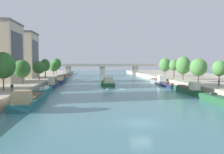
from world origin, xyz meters
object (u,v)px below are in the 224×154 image
at_px(moored_boat_left_downstream, 53,84).
at_px(person_on_quay, 12,87).
at_px(moored_boat_right_gap_after, 168,86).
at_px(tree_left_third, 3,65).
at_px(tree_left_midway, 45,65).
at_px(bridge_far, 102,68).
at_px(tree_right_midway, 174,65).
at_px(moored_boat_left_second, 64,78).
at_px(tree_right_third, 219,68).
at_px(moored_boat_left_end, 61,80).
at_px(tree_left_end_of_row, 54,67).
at_px(tree_right_nearest, 165,65).
at_px(tree_right_second, 183,65).
at_px(moored_boat_right_downstream, 188,89).
at_px(tree_left_distant, 22,69).
at_px(moored_boat_right_second, 220,100).
at_px(barge_midriver, 107,82).
at_px(tree_left_past_mid, 56,64).
at_px(moored_boat_right_end, 158,81).
at_px(moored_boat_left_near, 29,100).
at_px(tree_right_distant, 198,67).
at_px(tree_left_nearest, 39,67).
at_px(moored_boat_left_midway, 45,90).

bearing_deg(moored_boat_left_downstream, person_on_quay, -96.89).
bearing_deg(moored_boat_right_gap_after, tree_left_third, -154.30).
xyz_separation_m(tree_left_midway, bridge_far, (23.43, 44.45, -2.10)).
bearing_deg(tree_left_third, tree_right_midway, 36.55).
distance_m(moored_boat_left_second, tree_right_third, 63.58).
height_order(moored_boat_left_end, tree_left_end_of_row, tree_left_end_of_row).
bearing_deg(bridge_far, moored_boat_left_downstream, -105.86).
bearing_deg(tree_left_midway, tree_right_nearest, 5.30).
bearing_deg(tree_right_second, tree_left_end_of_row, 146.88).
height_order(moored_boat_right_downstream, tree_left_distant, tree_left_distant).
bearing_deg(tree_right_second, moored_boat_right_second, -101.31).
bearing_deg(barge_midriver, tree_right_nearest, 32.89).
bearing_deg(tree_left_past_mid, moored_boat_right_end, -40.89).
xyz_separation_m(tree_left_third, bridge_far, (23.57, 84.93, -2.43)).
bearing_deg(moored_boat_left_second, moored_boat_right_end, -28.74).
bearing_deg(moored_boat_right_downstream, moored_boat_left_end, 138.53).
distance_m(moored_boat_left_near, person_on_quay, 5.37).
xyz_separation_m(moored_boat_left_near, moored_boat_right_downstream, (34.09, 12.82, 0.03)).
relative_size(tree_right_third, tree_right_midway, 0.91).
bearing_deg(moored_boat_left_second, tree_left_midway, -117.31).
relative_size(moored_boat_left_end, moored_boat_right_end, 0.69).
distance_m(tree_left_end_of_row, person_on_quay, 58.11).
xyz_separation_m(tree_right_third, tree_right_second, (-0.03, 21.07, 0.49)).
height_order(tree_left_past_mid, person_on_quay, tree_left_past_mid).
distance_m(barge_midriver, tree_right_distant, 29.05).
bearing_deg(tree_left_nearest, tree_left_midway, 92.79).
relative_size(moored_boat_left_downstream, bridge_far, 0.19).
relative_size(moored_boat_right_end, bridge_far, 0.24).
bearing_deg(tree_left_distant, moored_boat_left_downstream, 61.56).
relative_size(moored_boat_left_midway, moored_boat_right_second, 1.01).
distance_m(tree_left_nearest, tree_right_nearest, 49.97).
bearing_deg(tree_right_midway, moored_boat_left_end, 178.47).
distance_m(moored_boat_left_downstream, bridge_far, 64.55).
relative_size(tree_left_nearest, bridge_far, 0.09).
bearing_deg(tree_left_nearest, tree_left_distant, -92.65).
xyz_separation_m(moored_boat_left_end, moored_boat_right_downstream, (34.48, -30.48, -0.28)).
relative_size(tree_left_past_mid, tree_right_third, 1.29).
distance_m(moored_boat_right_downstream, tree_right_distant, 12.61).
bearing_deg(moored_boat_left_second, tree_right_third, -49.54).
height_order(tree_right_third, person_on_quay, tree_right_third).
bearing_deg(moored_boat_left_second, moored_boat_right_second, -60.03).
height_order(moored_boat_left_end, tree_right_nearest, tree_right_nearest).
height_order(tree_right_third, tree_right_midway, tree_right_midway).
bearing_deg(tree_right_distant, moored_boat_left_second, 139.11).
bearing_deg(tree_right_nearest, tree_right_midway, -87.31).
relative_size(moored_boat_left_midway, tree_left_past_mid, 1.61).
bearing_deg(moored_boat_left_near, tree_left_past_mid, 95.07).
bearing_deg(moored_boat_left_midway, moored_boat_left_end, 89.64).
bearing_deg(tree_left_distant, tree_left_end_of_row, 88.83).
distance_m(moored_boat_left_midway, moored_boat_right_second, 38.81).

